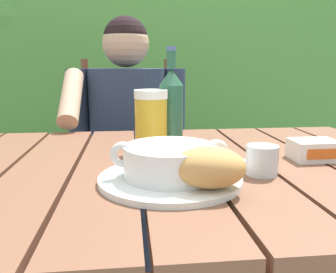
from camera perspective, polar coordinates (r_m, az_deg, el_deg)
name	(u,v)px	position (r m, az deg, el deg)	size (l,w,h in m)	color
dining_table	(169,205)	(0.86, 0.24, -10.94)	(1.28, 0.84, 0.77)	brown
hedge_backdrop	(97,61)	(2.65, -11.35, 11.82)	(3.07, 0.96, 2.06)	#4A843A
chair_near_diner	(129,172)	(1.72, -6.34, -5.67)	(0.45, 0.46, 1.02)	brown
person_eating	(127,137)	(1.47, -6.62, -0.09)	(0.48, 0.47, 1.19)	#28344C
serving_plate	(170,179)	(0.69, 0.34, -6.85)	(0.28, 0.28, 0.01)	white
soup_bowl	(170,160)	(0.68, 0.35, -3.82)	(0.23, 0.18, 0.07)	white
bread_roll	(209,167)	(0.62, 6.67, -4.95)	(0.14, 0.11, 0.07)	tan
beer_glass	(151,121)	(0.91, -2.76, 2.44)	(0.08, 0.08, 0.16)	gold
beer_bottle	(171,107)	(0.94, 0.52, 4.72)	(0.06, 0.06, 0.27)	#28583C
water_glass_small	(262,160)	(0.76, 14.94, -3.71)	(0.07, 0.07, 0.06)	silver
butter_tub	(314,150)	(0.92, 22.49, -2.02)	(0.11, 0.08, 0.05)	white
table_knife	(223,163)	(0.82, 8.94, -4.20)	(0.16, 0.05, 0.01)	silver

